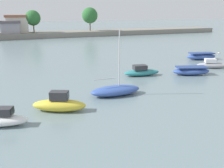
{
  "coord_description": "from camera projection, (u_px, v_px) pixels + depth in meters",
  "views": [
    {
      "loc": [
        -2.95,
        -3.59,
        7.96
      ],
      "look_at": [
        6.03,
        19.12,
        0.47
      ],
      "focal_mm": 38.13,
      "sensor_mm": 36.0,
      "label": 1
    }
  ],
  "objects": [
    {
      "name": "moored_boat_5",
      "position": [
        141.0,
        72.0,
        30.58
      ],
      "size": [
        4.87,
        2.12,
        1.4
      ],
      "rotation": [
        0.0,
        0.0,
        -0.14
      ],
      "color": "teal",
      "rests_on": "ground"
    },
    {
      "name": "moored_boat_4",
      "position": [
        116.0,
        90.0,
        23.44
      ],
      "size": [
        5.11,
        2.08,
        6.3
      ],
      "rotation": [
        0.0,
        0.0,
        -0.03
      ],
      "color": "#3856A8",
      "rests_on": "ground"
    },
    {
      "name": "mooring_buoy_1",
      "position": [
        219.0,
        53.0,
        46.29
      ],
      "size": [
        0.34,
        0.34,
        0.34
      ],
      "primitive_type": "sphere",
      "color": "white",
      "rests_on": "ground"
    },
    {
      "name": "moored_boat_7",
      "position": [
        213.0,
        65.0,
        34.71
      ],
      "size": [
        4.69,
        3.25,
        1.37
      ],
      "rotation": [
        0.0,
        0.0,
        -0.47
      ],
      "color": "#9E9EA3",
      "rests_on": "ground"
    },
    {
      "name": "distant_shoreline",
      "position": [
        16.0,
        31.0,
        72.53
      ],
      "size": [
        139.59,
        9.2,
        9.26
      ],
      "color": "gray",
      "rests_on": "ground"
    },
    {
      "name": "moored_boat_8",
      "position": [
        201.0,
        56.0,
        40.91
      ],
      "size": [
        5.48,
        2.97,
        1.17
      ],
      "rotation": [
        0.0,
        0.0,
        -0.2
      ],
      "color": "#3856A8",
      "rests_on": "ground"
    },
    {
      "name": "moored_boat_3",
      "position": [
        59.0,
        104.0,
        19.66
      ],
      "size": [
        4.62,
        3.05,
        1.72
      ],
      "rotation": [
        0.0,
        0.0,
        -0.41
      ],
      "color": "yellow",
      "rests_on": "ground"
    },
    {
      "name": "moored_boat_6",
      "position": [
        191.0,
        71.0,
        31.04
      ],
      "size": [
        5.23,
        3.1,
        1.09
      ],
      "rotation": [
        0.0,
        0.0,
        -0.28
      ],
      "color": "#3856A8",
      "rests_on": "ground"
    }
  ]
}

